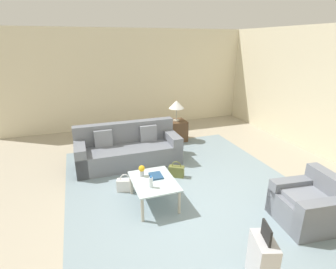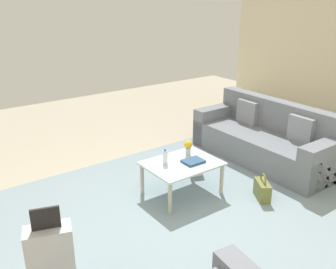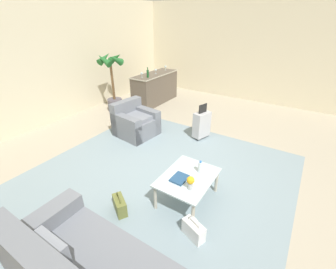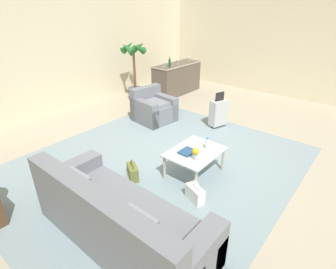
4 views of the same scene
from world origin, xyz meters
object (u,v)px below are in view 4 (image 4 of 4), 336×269
at_px(coffee_table_book, 187,152).
at_px(potted_palm, 134,71).
at_px(couch, 116,223).
at_px(armchair, 153,109).
at_px(wine_glass_leftmost, 164,63).
at_px(flower_vase, 196,153).
at_px(handbag_olive, 133,172).
at_px(wine_glass_left_of_centre, 178,60).
at_px(water_bottle, 207,144).
at_px(bar_console, 177,78).
at_px(wine_bottle_green, 170,63).
at_px(suitcase_silver, 218,112).
at_px(handbag_white, 195,194).
at_px(coffee_table, 195,154).
at_px(wine_glass_right_of_centre, 189,57).

relative_size(coffee_table_book, potted_palm, 0.15).
distance_m(couch, potted_palm, 5.54).
bearing_deg(armchair, wine_glass_leftmost, 31.81).
xyz_separation_m(flower_vase, handbag_olive, (-0.54, 0.87, -0.45)).
bearing_deg(wine_glass_left_of_centre, armchair, -157.67).
bearing_deg(wine_glass_left_of_centre, water_bottle, -136.21).
bearing_deg(coffee_table_book, flower_vase, -112.34).
height_order(armchair, potted_palm, potted_palm).
distance_m(handbag_olive, potted_palm, 4.27).
relative_size(bar_console, handbag_olive, 5.06).
bearing_deg(flower_vase, wine_bottle_green, 44.44).
height_order(armchair, suitcase_silver, suitcase_silver).
relative_size(armchair, flower_vase, 4.66).
bearing_deg(couch, wine_glass_leftmost, 34.69).
relative_size(coffee_table_book, handbag_white, 0.74).
xyz_separation_m(water_bottle, suitcase_silver, (1.80, 0.80, -0.19)).
xyz_separation_m(suitcase_silver, handbag_white, (-2.57, -1.10, -0.23)).
bearing_deg(handbag_olive, coffee_table_book, -44.95).
height_order(wine_glass_leftmost, suitcase_silver, wine_glass_leftmost).
bearing_deg(coffee_table, wine_bottle_green, 45.08).
bearing_deg(wine_glass_right_of_centre, handbag_olive, -154.08).
relative_size(coffee_table_book, wine_glass_leftmost, 1.72).
bearing_deg(couch, bar_console, 31.13).
bearing_deg(coffee_table, suitcase_silver, 19.29).
bearing_deg(potted_palm, wine_bottle_green, -43.32).
bearing_deg(wine_glass_leftmost, bar_console, -3.47).
xyz_separation_m(coffee_table_book, bar_console, (3.62, 3.02, 0.03)).
distance_m(wine_glass_left_of_centre, suitcase_silver, 2.89).
relative_size(handbag_olive, potted_palm, 0.21).
distance_m(coffee_table_book, wine_glass_leftmost, 4.33).
xyz_separation_m(bar_console, potted_palm, (-1.30, 0.60, 0.38)).
bearing_deg(wine_bottle_green, couch, -147.16).
relative_size(coffee_table_book, flower_vase, 1.29).
height_order(wine_bottle_green, handbag_olive, wine_bottle_green).
bearing_deg(wine_glass_right_of_centre, couch, -151.66).
bearing_deg(wine_bottle_green, bar_console, 13.08).
bearing_deg(wine_bottle_green, flower_vase, -135.56).
bearing_deg(coffee_table, potted_palm, 59.26).
distance_m(coffee_table_book, wine_glass_left_of_centre, 4.73).
relative_size(coffee_table, suitcase_silver, 1.11).
height_order(water_bottle, handbag_white, water_bottle).
xyz_separation_m(water_bottle, wine_bottle_green, (2.77, 3.08, 0.53)).
xyz_separation_m(armchair, wine_glass_right_of_centre, (2.81, 0.93, 0.78)).
relative_size(couch, coffee_table_book, 8.86).
bearing_deg(coffee_table_book, suitcase_silver, 17.46).
bearing_deg(handbag_white, wine_glass_right_of_centre, 36.69).
relative_size(coffee_table_book, wine_glass_right_of_centre, 1.72).
relative_size(armchair, bar_console, 0.53).
bearing_deg(wine_glass_leftmost, wine_bottle_green, -61.37).
relative_size(armchair, water_bottle, 4.69).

